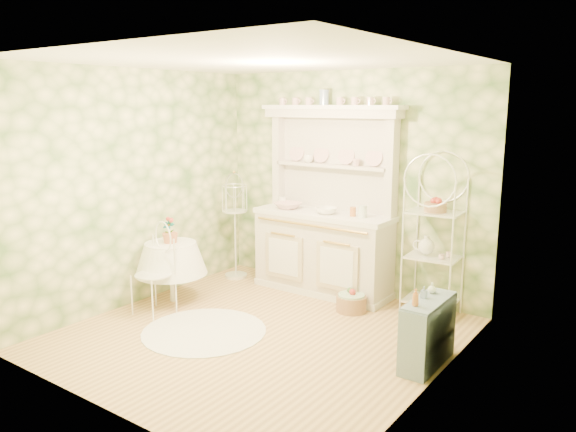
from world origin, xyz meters
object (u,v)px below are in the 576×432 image
Objects in this scene: kitchen_dresser at (323,201)px; side_shelf at (428,333)px; bakers_rack at (434,241)px; floor_basket at (351,302)px; cafe_chair at (153,277)px; birdcage_stand at (235,222)px; round_table at (172,275)px.

side_shelf is at bearing -32.48° from kitchen_dresser.
bakers_rack reaches higher than floor_basket.
cafe_chair reaches higher than side_shelf.
cafe_chair is at bearing -84.76° from birdcage_stand.
kitchen_dresser is 3.22× the size of side_shelf.
kitchen_dresser is at bearing 46.89° from round_table.
round_table is at bearing 122.48° from cafe_chair.
bakers_rack is at bearing 102.67° from side_shelf.
kitchen_dresser reaches higher than bakers_rack.
cafe_chair is at bearing -71.23° from round_table.
birdcage_stand is 2.02m from floor_basket.
bakers_rack is (1.38, 0.06, -0.31)m from kitchen_dresser.
kitchen_dresser is at bearing 147.91° from floor_basket.
cafe_chair is (-2.96, -0.57, 0.12)m from side_shelf.
birdcage_stand is (-3.10, 0.98, 0.45)m from side_shelf.
bakers_rack is 1.11× the size of birdcage_stand.
birdcage_stand reaches higher than side_shelf.
floor_basket is at bearing -152.64° from bakers_rack.
cafe_chair is 2.23m from floor_basket.
floor_basket is (1.76, 1.34, -0.32)m from cafe_chair.
cafe_chair is at bearing -176.58° from side_shelf.
round_table is (-2.64, -1.40, -0.52)m from bakers_rack.
kitchen_dresser reaches higher than birdcage_stand.
floor_basket is (1.89, 0.94, -0.22)m from round_table.
round_table is 0.76× the size of cafe_chair.
side_shelf is 1.10× the size of round_table.
kitchen_dresser is 1.34m from birdcage_stand.
round_table reaches higher than floor_basket.
floor_basket is (0.63, -0.40, -1.04)m from kitchen_dresser.
bakers_rack is 1.41m from side_shelf.
cafe_chair is 1.60m from birdcage_stand.
kitchen_dresser reaches higher than cafe_chair.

